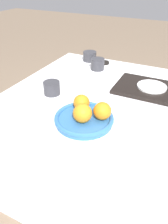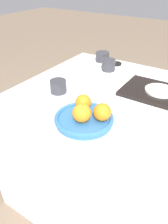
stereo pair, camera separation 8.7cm
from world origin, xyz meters
name	(u,v)px [view 2 (the right image)]	position (x,y,z in m)	size (l,w,h in m)	color
ground_plane	(116,192)	(0.00, 0.00, 0.00)	(12.00, 12.00, 0.00)	#7A6651
table	(121,153)	(0.00, 0.00, 0.36)	(1.13, 0.92, 0.72)	white
fruit_platter	(84,119)	(-0.07, -0.28, 0.74)	(0.24, 0.24, 0.03)	#336BAD
orange_0	(82,113)	(-0.07, -0.30, 0.78)	(0.08, 0.08, 0.08)	orange
orange_1	(102,112)	(-0.01, -0.25, 0.78)	(0.07, 0.07, 0.07)	orange
orange_2	(83,103)	(-0.11, -0.23, 0.78)	(0.07, 0.07, 0.07)	orange
serving_tray	(160,93)	(0.12, 0.12, 0.73)	(0.36, 0.25, 0.02)	black
side_plate	(160,90)	(0.12, 0.12, 0.75)	(0.15, 0.15, 0.01)	white
cup_0	(102,57)	(-0.36, 0.38, 0.75)	(0.09, 0.09, 0.06)	#333338
cup_2	(109,65)	(-0.25, 0.26, 0.76)	(0.08, 0.08, 0.07)	#333338
cup_3	(58,86)	(-0.33, -0.13, 0.75)	(0.08, 0.08, 0.07)	#333338
napkin	(81,68)	(-0.40, 0.19, 0.73)	(0.14, 0.11, 0.01)	silver
soy_dish	(116,64)	(-0.25, 0.38, 0.73)	(0.07, 0.07, 0.01)	black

